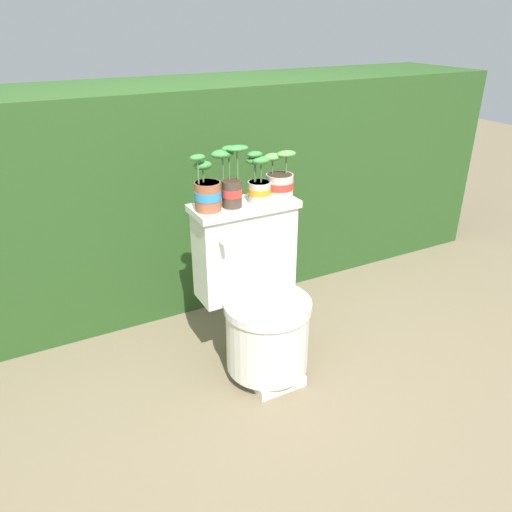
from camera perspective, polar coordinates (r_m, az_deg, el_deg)
name	(u,v)px	position (r m, az deg, el deg)	size (l,w,h in m)	color
ground_plane	(253,378)	(2.29, -0.37, -13.75)	(12.00, 12.00, 0.00)	#75664C
hedge_backdrop	(170,192)	(2.83, -9.82, 7.22)	(3.97, 0.68, 1.15)	#284C1E
toilet	(258,300)	(2.19, 0.22, -5.02)	(0.46, 0.50, 0.75)	silver
potted_plant_left	(207,192)	(2.01, -5.61, 7.28)	(0.12, 0.11, 0.23)	#9E5638
potted_plant_midleft	(231,181)	(2.04, -2.89, 8.58)	(0.15, 0.10, 0.25)	#47382D
potted_plant_middle	(259,183)	(2.10, 0.31, 8.37)	(0.10, 0.10, 0.21)	beige
potted_plant_midright	(279,181)	(2.15, 2.70, 8.51)	(0.14, 0.12, 0.20)	beige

